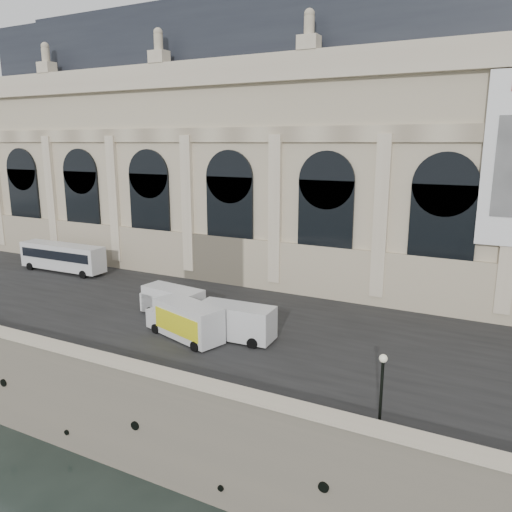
{
  "coord_description": "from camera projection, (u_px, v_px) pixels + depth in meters",
  "views": [
    {
      "loc": [
        20.89,
        -20.73,
        20.3
      ],
      "look_at": [
        -1.14,
        22.0,
        9.31
      ],
      "focal_mm": 35.0,
      "sensor_mm": 36.0,
      "label": 1
    }
  ],
  "objects": [
    {
      "name": "street",
      "position": [
        225.0,
        313.0,
        42.6
      ],
      "size": [
        160.0,
        24.0,
        0.06
      ],
      "primitive_type": "cube",
      "color": "#2D2D2D",
      "rests_on": "quay"
    },
    {
      "name": "lamp_right",
      "position": [
        381.0,
        392.0,
        25.04
      ],
      "size": [
        0.42,
        0.42,
        4.08
      ],
      "color": "black",
      "rests_on": "quay"
    },
    {
      "name": "bus_left",
      "position": [
        62.0,
        257.0,
        55.83
      ],
      "size": [
        10.91,
        2.67,
        3.2
      ],
      "color": "silver",
      "rests_on": "quay"
    },
    {
      "name": "museum",
      "position": [
        254.0,
        147.0,
        56.83
      ],
      "size": [
        69.0,
        18.7,
        29.1
      ],
      "color": "beige",
      "rests_on": "quay"
    },
    {
      "name": "van_b",
      "position": [
        232.0,
        321.0,
        36.91
      ],
      "size": [
        6.04,
        2.72,
        2.64
      ],
      "color": "silver",
      "rests_on": "quay"
    },
    {
      "name": "parapet",
      "position": [
        114.0,
        369.0,
        30.86
      ],
      "size": [
        160.0,
        1.4,
        1.21
      ],
      "color": "#786E5D",
      "rests_on": "quay"
    },
    {
      "name": "ground",
      "position": [
        114.0,
        468.0,
        31.82
      ],
      "size": [
        260.0,
        260.0,
        0.0
      ],
      "primitive_type": "plane",
      "color": "black",
      "rests_on": "ground"
    },
    {
      "name": "box_truck",
      "position": [
        185.0,
        320.0,
        37.02
      ],
      "size": [
        7.25,
        4.16,
        2.79
      ],
      "color": "silver",
      "rests_on": "quay"
    },
    {
      "name": "quay",
      "position": [
        312.0,
        286.0,
        61.47
      ],
      "size": [
        160.0,
        70.0,
        6.0
      ],
      "primitive_type": "cube",
      "color": "#786E5D",
      "rests_on": "ground"
    },
    {
      "name": "van_c",
      "position": [
        170.0,
        301.0,
        41.89
      ],
      "size": [
        5.8,
        2.82,
        2.49
      ],
      "color": "silver",
      "rests_on": "quay"
    }
  ]
}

